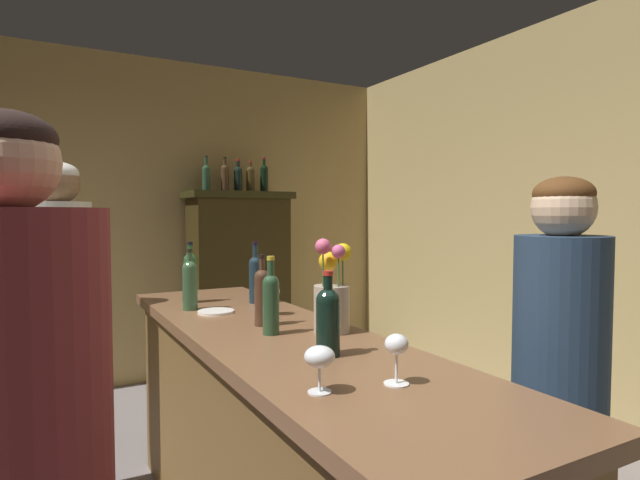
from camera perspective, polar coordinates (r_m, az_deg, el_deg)
The scene contains 21 objects.
wall_back at distance 4.68m, azimuth -26.45°, elevation 1.82°, with size 5.97×0.12×2.81m, color tan.
bar_counter at distance 2.25m, azimuth -4.85°, elevation -22.52°, with size 0.65×2.51×1.00m.
display_cabinet at distance 4.67m, azimuth -8.98°, elevation -4.55°, with size 0.91×0.48×1.67m.
wine_bottle_rose at distance 2.18m, azimuth -6.43°, elevation -6.00°, with size 0.06×0.06×0.30m.
wine_bottle_chardonnay at distance 2.02m, azimuth -5.46°, elevation -6.65°, with size 0.06×0.06×0.31m.
wine_bottle_pinot at distance 2.59m, azimuth -14.21°, elevation -4.56°, with size 0.07×0.07×0.30m.
wine_bottle_riesling at distance 2.72m, azimuth -7.18°, elevation -4.03°, with size 0.07×0.07×0.32m.
wine_bottle_malbec at distance 1.71m, azimuth 0.89°, elevation -8.63°, with size 0.08×0.08×0.28m.
wine_bottle_merlot at distance 2.80m, azimuth -14.15°, elevation -3.79°, with size 0.07×0.07×0.32m.
wine_glass_front at distance 2.40m, azimuth -5.45°, elevation -5.84°, with size 0.08×0.08×0.15m.
wine_glass_mid at distance 1.45m, azimuth 8.47°, elevation -11.68°, with size 0.07×0.07×0.14m.
wine_glass_rear at distance 1.38m, azimuth -0.05°, elevation -12.96°, with size 0.08×0.08×0.12m.
flower_arrangement at distance 2.04m, azimuth 1.32°, elevation -6.19°, with size 0.15×0.16×0.37m.
cheese_plate at distance 2.50m, azimuth -11.45°, elevation -7.79°, with size 0.17×0.17×0.01m, color white.
display_bottle_left at distance 4.55m, azimuth -12.50°, elevation 6.92°, with size 0.07×0.07×0.30m.
display_bottle_midleft at distance 4.60m, azimuth -10.49°, elevation 6.94°, with size 0.07×0.07×0.30m.
display_bottle_center at distance 4.64m, azimuth -9.06°, elevation 6.85°, with size 0.07×0.07×0.29m.
display_bottle_midright at distance 4.68m, azimuth -7.72°, elevation 6.83°, with size 0.07×0.07×0.28m.
display_bottle_right at distance 4.73m, azimuth -6.21°, elevation 6.94°, with size 0.07×0.07×0.32m.
patron_redhead at distance 2.91m, azimuth -26.73°, elevation -7.21°, with size 0.30×0.30×1.73m.
bartender at distance 1.98m, azimuth 24.96°, elevation -14.26°, with size 0.31×0.31×1.60m.
Camera 1 is at (-0.21, -1.59, 1.47)m, focal length 28.89 mm.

